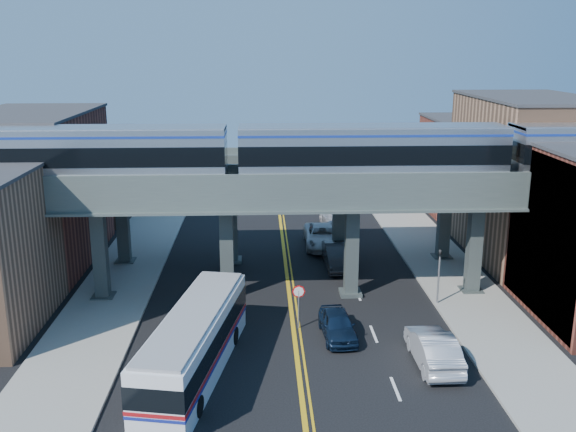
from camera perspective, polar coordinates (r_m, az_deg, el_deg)
name	(u,v)px	position (r m, az deg, el deg)	size (l,w,h in m)	color
ground	(296,352)	(34.87, 0.74, -11.99)	(120.00, 120.00, 0.00)	black
sidewalk_west	(118,286)	(45.00, -14.87, -6.03)	(5.00, 70.00, 0.16)	gray
sidewalk_east	(454,281)	(45.91, 14.57, -5.59)	(5.00, 70.00, 0.16)	gray
building_west_b	(35,189)	(50.97, -21.59, 2.21)	(8.00, 14.00, 11.00)	brown
building_west_c	(83,175)	(63.43, -17.76, 3.49)	(8.00, 10.00, 8.00)	#8E6549
building_east_b	(527,178)	(52.16, 20.48, 3.15)	(8.00, 14.00, 12.00)	#8E6549
building_east_c	(471,167)	(64.38, 15.96, 4.24)	(8.00, 10.00, 9.00)	brown
mural_panel	(542,241)	(40.21, 21.61, -2.09)	(0.10, 9.50, 9.50)	teal
elevated_viaduct_near	(289,199)	(40.18, 0.13, 1.51)	(52.00, 3.60, 7.40)	#38413F
elevated_viaduct_far	(285,177)	(47.01, -0.26, 3.49)	(52.00, 3.60, 7.40)	#38413F
transit_train	(372,152)	(40.16, 7.45, 5.66)	(50.77, 3.19, 3.72)	black
stop_sign	(299,300)	(36.87, 0.95, -7.44)	(0.76, 0.09, 2.63)	slate
traffic_signal	(439,270)	(40.92, 13.28, -4.74)	(0.15, 0.18, 4.10)	slate
transit_bus	(195,343)	(32.51, -8.29, -11.15)	(4.80, 12.23, 3.08)	white
car_lane_a	(338,325)	(36.28, 4.44, -9.61)	(1.77, 4.39, 1.50)	#0D1B31
car_lane_b	(338,256)	(47.17, 4.45, -3.56)	(1.84, 5.29, 1.74)	#2C2B2E
car_lane_c	(323,236)	(51.95, 3.11, -1.80)	(2.86, 6.21, 1.73)	silver
car_lane_d	(335,219)	(57.56, 4.22, -0.24)	(2.19, 5.38, 1.56)	#A0A0A4
car_parked_curb	(433,348)	(34.09, 12.80, -11.41)	(1.86, 5.33, 1.76)	#B5B6BB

